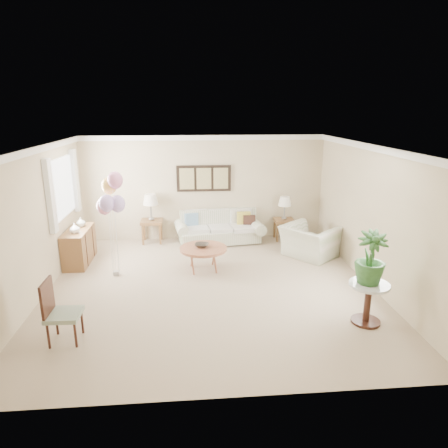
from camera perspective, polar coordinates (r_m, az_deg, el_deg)
The scene contains 18 objects.
ground_plane at distance 7.58m, azimuth -1.87°, elevation -8.97°, with size 6.00×6.00×0.00m, color tan.
room_shell at distance 7.13m, azimuth -2.91°, elevation 3.24°, with size 6.04×6.04×2.60m.
wall_art_triptych at distance 9.97m, azimuth -2.89°, elevation 6.52°, with size 1.35×0.06×0.65m.
sofa at distance 9.92m, azimuth -0.66°, elevation -0.87°, with size 2.25×1.07×0.79m.
end_table_left at distance 10.02m, azimuth -10.29°, elevation 0.05°, with size 0.53×0.48×0.57m.
end_table_right at distance 10.20m, azimuth 8.55°, elevation 0.23°, with size 0.49×0.45×0.54m.
lamp_left at distance 9.87m, azimuth -10.46°, elevation 3.35°, with size 0.37×0.37×0.65m.
lamp_right at distance 10.07m, azimuth 8.68°, elevation 3.12°, with size 0.33×0.33×0.58m.
coffee_table at distance 8.19m, azimuth -2.97°, elevation -3.62°, with size 0.97×0.97×0.49m.
decor_bowl at distance 8.20m, azimuth -3.19°, elevation -3.05°, with size 0.29×0.29×0.07m, color #302922.
armchair at distance 9.15m, azimuth 12.05°, elevation -2.46°, with size 1.09×0.95×0.71m, color silver.
side_table at distance 6.59m, azimuth 19.95°, elevation -9.29°, with size 0.61×0.61×0.66m.
potted_plant at distance 6.38m, azimuth 20.22°, elevation -4.55°, with size 0.46×0.46×0.82m, color #234B1F.
accent_chair at distance 6.21m, azimuth -22.58°, elevation -11.30°, with size 0.46×0.46×0.94m.
credenza at distance 9.15m, azimuth -19.98°, elevation -2.98°, with size 0.46×1.20×0.74m.
vase_white at distance 8.79m, azimuth -20.54°, elevation -0.56°, with size 0.20×0.20×0.21m, color white.
vase_sage at distance 9.23m, azimuth -19.78°, elevation 0.27°, with size 0.19×0.19×0.20m, color #AFB3A5.
balloon_cluster at distance 7.87m, azimuth -15.89°, elevation 3.82°, with size 0.54×0.55×2.08m.
Camera 1 is at (-0.35, -6.85, 3.23)m, focal length 32.00 mm.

